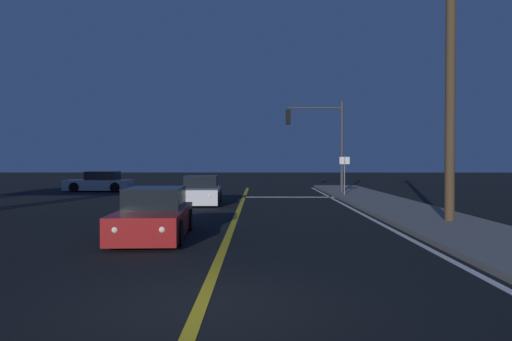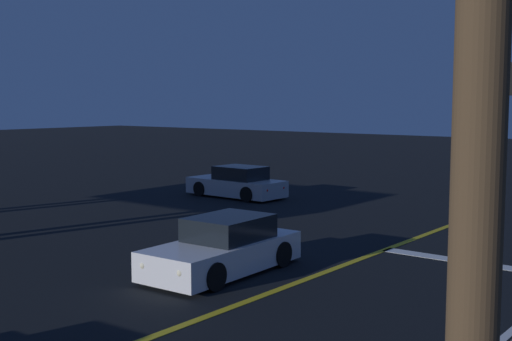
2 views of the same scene
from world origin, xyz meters
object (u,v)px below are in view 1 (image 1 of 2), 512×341
at_px(traffic_signal_near_right, 322,133).
at_px(street_sign_corner, 345,170).
at_px(car_distant_tail_red, 154,216).
at_px(car_parked_curb_silver, 100,183).
at_px(car_mid_block_white, 201,192).
at_px(utility_pole_right, 450,80).

bearing_deg(traffic_signal_near_right, street_sign_corner, 108.54).
bearing_deg(car_distant_tail_red, car_parked_curb_silver, -72.09).
distance_m(car_distant_tail_red, traffic_signal_near_right, 19.09).
bearing_deg(street_sign_corner, car_distant_tail_red, -117.13).
distance_m(car_mid_block_white, traffic_signal_near_right, 10.05).
distance_m(car_distant_tail_red, car_mid_block_white, 10.69).
bearing_deg(car_parked_curb_silver, utility_pole_right, -135.07).
xyz_separation_m(traffic_signal_near_right, utility_pole_right, (2.34, -14.87, 0.93)).
bearing_deg(traffic_signal_near_right, car_distant_tail_red, 69.31).
bearing_deg(street_sign_corner, car_mid_block_white, -151.20).
bearing_deg(traffic_signal_near_right, car_mid_block_white, 46.53).
height_order(car_mid_block_white, car_parked_curb_silver, same).
xyz_separation_m(utility_pole_right, street_sign_corner, (-1.40, 12.07, -3.12)).
bearing_deg(car_mid_block_white, traffic_signal_near_right, -135.68).
relative_size(car_mid_block_white, street_sign_corner, 1.86).
bearing_deg(car_mid_block_white, car_parked_curb_silver, -53.75).
distance_m(car_parked_curb_silver, utility_pole_right, 24.80).
relative_size(car_distant_tail_red, traffic_signal_near_right, 0.83).
height_order(car_parked_curb_silver, traffic_signal_near_right, traffic_signal_near_right).
relative_size(car_parked_curb_silver, traffic_signal_near_right, 0.78).
xyz_separation_m(traffic_signal_near_right, street_sign_corner, (0.94, -2.80, -2.18)).
relative_size(car_distant_tail_red, street_sign_corner, 2.02).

